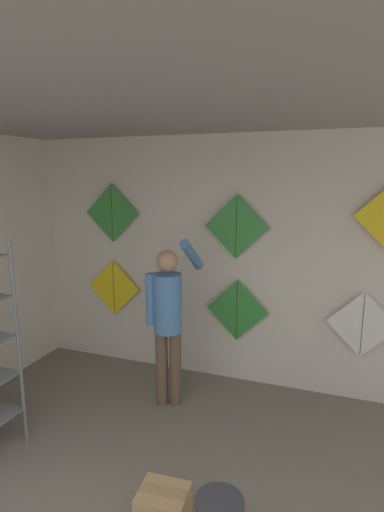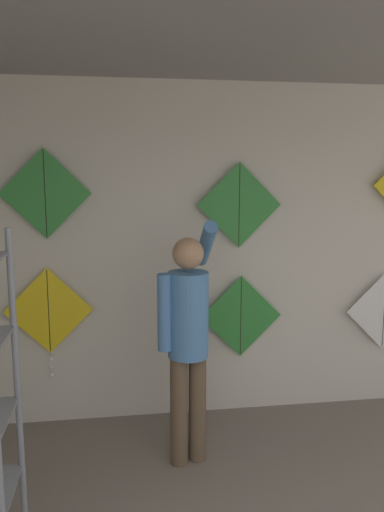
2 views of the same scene
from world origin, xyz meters
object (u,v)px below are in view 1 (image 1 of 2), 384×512
kite_1 (237,310)px  kite_4 (236,227)px  kite_0 (114,290)px  kite_2 (362,325)px  cardboard_box (163,506)px  shopkeeper (168,314)px  kite_3 (112,213)px

kite_1 → kite_4: (-0.03, 0.00, 0.95)m
kite_0 → kite_2: size_ratio=1.30×
cardboard_box → shopkeeper: bearing=111.4°
kite_0 → kite_3: size_ratio=1.30×
kite_3 → shopkeeper: bearing=-33.7°
cardboard_box → kite_4: kite_4 is taller
cardboard_box → kite_0: bearing=127.5°
kite_3 → kite_4: 1.54m
shopkeeper → kite_4: (0.52, 0.68, 0.83)m
cardboard_box → kite_3: kite_3 is taller
kite_2 → kite_4: bearing=180.0°
kite_2 → kite_0: bearing=-180.0°
kite_1 → kite_4: 0.95m
shopkeeper → cardboard_box: bearing=-82.7°
kite_1 → cardboard_box: bearing=-90.2°
kite_0 → kite_4: size_ratio=1.30×
cardboard_box → kite_0: 2.72m
kite_3 → kite_4: bearing=0.0°
kite_2 → kite_4: (-1.34, 0.00, 0.95)m
kite_0 → kite_2: kite_0 is taller
shopkeeper → kite_2: shopkeeper is taller
shopkeeper → cardboard_box: shopkeeper is taller
kite_0 → kite_3: (0.02, 0.00, 0.96)m
kite_4 → kite_3: bearing=180.0°
cardboard_box → kite_2: bearing=57.4°
kite_1 → kite_4: size_ratio=1.00×
kite_0 → kite_3: kite_3 is taller
cardboard_box → kite_1: bearing=89.8°
shopkeeper → kite_3: bearing=132.2°
kite_3 → kite_0: bearing=-177.6°
cardboard_box → kite_2: 2.55m
shopkeeper → cardboard_box: 1.71m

